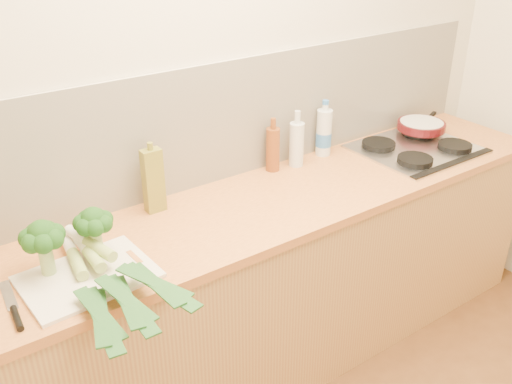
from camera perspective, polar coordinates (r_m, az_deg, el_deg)
room_shell at (r=2.50m, az=-4.17°, el=6.75°), size 3.50×3.50×3.50m
counter at (r=2.64m, az=-0.29°, el=-9.90°), size 3.20×0.62×0.90m
gas_hob at (r=3.03m, az=15.80°, el=4.30°), size 0.58×0.50×0.04m
chopping_board at (r=2.03m, az=-16.45°, el=-8.13°), size 0.45×0.34×0.01m
broccoli_left at (r=2.01m, az=-20.58°, el=-4.33°), size 0.15×0.15×0.20m
broccoli_right at (r=2.07m, az=-15.94°, el=-2.99°), size 0.14×0.14×0.19m
leek_front at (r=1.99m, az=-16.98°, el=-7.91°), size 0.15×0.70×0.04m
leek_mid at (r=1.96m, az=-14.99°, el=-7.64°), size 0.10×0.63×0.04m
leek_back at (r=1.99m, az=-14.16°, el=-6.30°), size 0.21×0.68×0.04m
chefs_knife at (r=1.95m, az=-22.99°, el=-11.02°), size 0.05×0.29×0.02m
skillet at (r=3.21m, az=16.21°, el=6.43°), size 0.36×0.25×0.04m
oil_tin at (r=2.33m, az=-10.24°, el=1.18°), size 0.08×0.05×0.30m
glass_bottle at (r=2.72m, az=4.08°, el=4.88°), size 0.07×0.07×0.27m
amber_bottle at (r=2.66m, az=1.70°, el=4.36°), size 0.06×0.06×0.26m
water_bottle at (r=2.85m, az=6.79°, el=5.80°), size 0.08×0.08×0.26m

